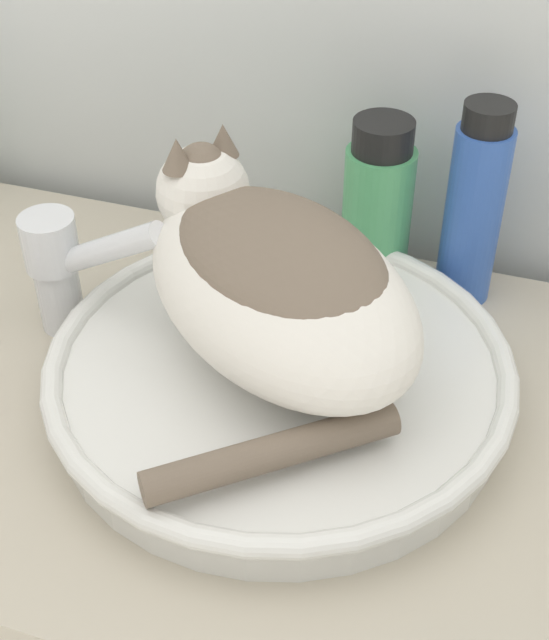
{
  "coord_description": "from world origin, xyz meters",
  "views": [
    {
      "loc": [
        0.16,
        -0.28,
        1.38
      ],
      "look_at": [
        -0.02,
        0.28,
        0.91
      ],
      "focal_mm": 50.0,
      "sensor_mm": 36.0,
      "label": 1
    }
  ],
  "objects_px": {
    "mouthwash_bottle": "(377,207)",
    "shampoo_bottle_tall": "(474,208)",
    "cat": "(274,279)",
    "faucet": "(65,264)"
  },
  "relations": [
    {
      "from": "mouthwash_bottle",
      "to": "shampoo_bottle_tall",
      "type": "distance_m",
      "value": 0.1
    },
    {
      "from": "faucet",
      "to": "shampoo_bottle_tall",
      "type": "height_order",
      "value": "shampoo_bottle_tall"
    },
    {
      "from": "cat",
      "to": "shampoo_bottle_tall",
      "type": "bearing_deg",
      "value": -87.28
    },
    {
      "from": "cat",
      "to": "faucet",
      "type": "height_order",
      "value": "cat"
    },
    {
      "from": "cat",
      "to": "shampoo_bottle_tall",
      "type": "height_order",
      "value": "cat"
    },
    {
      "from": "faucet",
      "to": "mouthwash_bottle",
      "type": "relative_size",
      "value": 0.87
    },
    {
      "from": "cat",
      "to": "mouthwash_bottle",
      "type": "xyz_separation_m",
      "value": [
        0.04,
        0.21,
        -0.04
      ]
    },
    {
      "from": "mouthwash_bottle",
      "to": "shampoo_bottle_tall",
      "type": "bearing_deg",
      "value": 0.0
    },
    {
      "from": "cat",
      "to": "shampoo_bottle_tall",
      "type": "distance_m",
      "value": 0.26
    },
    {
      "from": "cat",
      "to": "mouthwash_bottle",
      "type": "distance_m",
      "value": 0.22
    }
  ]
}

